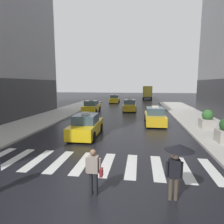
# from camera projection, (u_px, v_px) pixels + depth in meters

# --- Properties ---
(ground_plane) EXTENTS (160.00, 160.00, 0.00)m
(ground_plane) POSITION_uv_depth(u_px,v_px,m) (73.00, 200.00, 6.34)
(ground_plane) COLOR black
(crosswalk_markings) EXTENTS (11.30, 2.80, 0.01)m
(crosswalk_markings) POSITION_uv_depth(u_px,v_px,m) (95.00, 163.00, 9.28)
(crosswalk_markings) COLOR silver
(crosswalk_markings) RESTS_ON ground
(taxi_lead) EXTENTS (2.01, 4.58, 1.80)m
(taxi_lead) POSITION_uv_depth(u_px,v_px,m) (86.00, 126.00, 14.23)
(taxi_lead) COLOR yellow
(taxi_lead) RESTS_ON ground
(taxi_second) EXTENTS (1.95, 4.55, 1.80)m
(taxi_second) POSITION_uv_depth(u_px,v_px,m) (155.00, 117.00, 18.33)
(taxi_second) COLOR gold
(taxi_second) RESTS_ON ground
(taxi_third) EXTENTS (2.02, 4.58, 1.80)m
(taxi_third) POSITION_uv_depth(u_px,v_px,m) (92.00, 107.00, 26.12)
(taxi_third) COLOR yellow
(taxi_third) RESTS_ON ground
(taxi_fourth) EXTENTS (2.06, 4.60, 1.80)m
(taxi_fourth) POSITION_uv_depth(u_px,v_px,m) (130.00, 106.00, 27.70)
(taxi_fourth) COLOR gold
(taxi_fourth) RESTS_ON ground
(taxi_fifth) EXTENTS (2.09, 4.61, 1.80)m
(taxi_fifth) POSITION_uv_depth(u_px,v_px,m) (115.00, 99.00, 39.53)
(taxi_fifth) COLOR yellow
(taxi_fifth) RESTS_ON ground
(box_truck) EXTENTS (2.44, 7.60, 3.35)m
(box_truck) POSITION_uv_depth(u_px,v_px,m) (147.00, 92.00, 47.79)
(box_truck) COLOR #2D2D2D
(box_truck) RESTS_ON ground
(pedestrian_with_umbrella) EXTENTS (0.96, 0.96, 1.94)m
(pedestrian_with_umbrella) POSITION_uv_depth(u_px,v_px,m) (177.00, 157.00, 6.14)
(pedestrian_with_umbrella) COLOR #473D33
(pedestrian_with_umbrella) RESTS_ON ground
(pedestrian_with_handbag) EXTENTS (0.60, 0.24, 1.65)m
(pedestrian_with_handbag) POSITION_uv_depth(u_px,v_px,m) (94.00, 169.00, 6.54)
(pedestrian_with_handbag) COLOR black
(pedestrian_with_handbag) RESTS_ON ground
(planter_mid_block) EXTENTS (1.10, 1.10, 1.60)m
(planter_mid_block) POSITION_uv_depth(u_px,v_px,m) (207.00, 120.00, 15.84)
(planter_mid_block) COLOR #A8A399
(planter_mid_block) RESTS_ON curb_right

